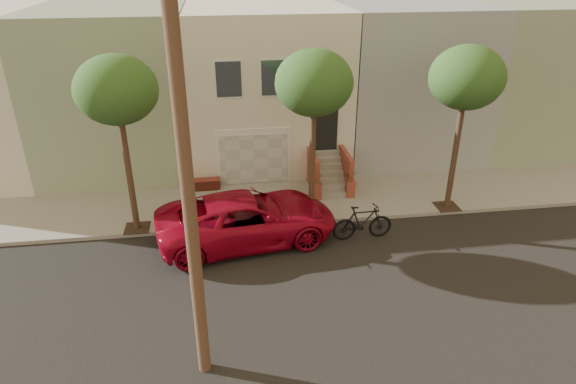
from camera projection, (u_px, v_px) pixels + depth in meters
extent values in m
plane|color=black|center=(302.00, 281.00, 15.67)|extent=(90.00, 90.00, 0.00)
cube|color=gray|center=(280.00, 202.00, 20.40)|extent=(40.00, 3.70, 0.15)
cube|color=beige|center=(264.00, 81.00, 24.03)|extent=(7.00, 8.00, 7.00)
cube|color=gray|center=(119.00, 86.00, 23.17)|extent=(6.50, 8.00, 7.00)
cube|color=gray|center=(400.00, 77.00, 24.90)|extent=(6.50, 8.00, 7.00)
cube|color=gray|center=(521.00, 73.00, 25.73)|extent=(6.50, 8.00, 7.00)
cube|color=silver|center=(254.00, 156.00, 21.37)|extent=(3.20, 0.12, 2.50)
cube|color=beige|center=(254.00, 159.00, 21.36)|extent=(2.90, 0.06, 2.20)
cube|color=gray|center=(258.00, 202.00, 20.25)|extent=(3.20, 3.70, 0.02)
cube|color=maroon|center=(204.00, 184.00, 21.25)|extent=(1.40, 0.45, 0.44)
cube|color=black|center=(326.00, 128.00, 21.21)|extent=(1.00, 0.06, 2.00)
cube|color=#3F4751|center=(229.00, 79.00, 19.74)|extent=(1.00, 0.06, 1.40)
cube|color=silver|center=(229.00, 79.00, 19.76)|extent=(1.15, 0.05, 1.55)
cube|color=#3F4751|center=(274.00, 78.00, 19.97)|extent=(1.00, 0.06, 1.40)
cube|color=silver|center=(274.00, 78.00, 19.98)|extent=(1.15, 0.05, 1.55)
cube|color=#3F4751|center=(318.00, 76.00, 20.20)|extent=(1.00, 0.06, 1.40)
cube|color=silver|center=(318.00, 76.00, 20.21)|extent=(1.15, 0.05, 1.55)
cube|color=gray|center=(333.00, 195.00, 20.63)|extent=(1.20, 0.28, 0.20)
cube|color=gray|center=(332.00, 187.00, 20.79)|extent=(1.20, 0.28, 0.20)
cube|color=gray|center=(330.00, 180.00, 20.95)|extent=(1.20, 0.28, 0.20)
cube|color=gray|center=(329.00, 173.00, 21.11)|extent=(1.20, 0.28, 0.20)
cube|color=gray|center=(328.00, 166.00, 21.27)|extent=(1.20, 0.28, 0.20)
cube|color=gray|center=(327.00, 160.00, 21.44)|extent=(1.20, 0.28, 0.20)
cube|color=gray|center=(326.00, 153.00, 21.60)|extent=(1.20, 0.28, 0.20)
cube|color=brown|center=(313.00, 172.00, 20.98)|extent=(0.18, 1.96, 1.60)
cube|color=brown|center=(345.00, 170.00, 21.16)|extent=(0.18, 1.96, 1.60)
cube|color=brown|center=(317.00, 191.00, 20.40)|extent=(0.35, 0.35, 0.70)
imported|color=#234819|center=(317.00, 178.00, 20.14)|extent=(0.40, 0.35, 0.45)
cube|color=brown|center=(350.00, 189.00, 20.57)|extent=(0.35, 0.35, 0.70)
imported|color=#234819|center=(351.00, 176.00, 20.32)|extent=(0.41, 0.35, 0.45)
cube|color=#2D2116|center=(137.00, 228.00, 18.38)|extent=(0.90, 0.90, 0.02)
cylinder|color=#39261A|center=(129.00, 176.00, 17.46)|extent=(0.22, 0.22, 4.20)
ellipsoid|color=#234819|center=(116.00, 90.00, 16.12)|extent=(2.70, 2.57, 2.29)
cube|color=#2D2116|center=(311.00, 216.00, 19.20)|extent=(0.90, 0.90, 0.02)
cylinder|color=#39261A|center=(312.00, 166.00, 18.28)|extent=(0.22, 0.22, 4.20)
ellipsoid|color=#234819|center=(314.00, 83.00, 16.94)|extent=(2.70, 2.57, 2.29)
cube|color=#2D2116|center=(447.00, 206.00, 19.90)|extent=(0.90, 0.90, 0.02)
cylinder|color=#39261A|center=(454.00, 158.00, 18.98)|extent=(0.22, 0.22, 4.20)
ellipsoid|color=#234819|center=(467.00, 78.00, 17.64)|extent=(2.70, 2.57, 2.29)
cylinder|color=#422C1E|center=(187.00, 187.00, 10.25)|extent=(0.30, 0.30, 10.00)
imported|color=#9F0720|center=(247.00, 218.00, 17.54)|extent=(6.68, 3.84, 1.75)
imported|color=black|center=(363.00, 222.00, 17.73)|extent=(2.21, 0.71, 1.31)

